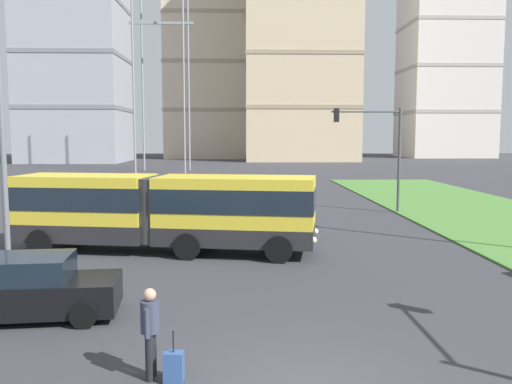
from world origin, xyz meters
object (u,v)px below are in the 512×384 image
object	(u,v)px
apartment_tower_centre	(300,35)
apartment_tower_westcentre	(206,67)
traffic_light_far_right	(377,141)
apartment_tower_west	(74,33)
car_black_sedan	(26,289)
streetlight_left	(1,116)
rolling_suitcase	(174,367)
apartment_tower_eastcentre	(447,27)
articulated_bus	(165,210)
pedestrian_crossing	(150,327)

from	to	relation	value
apartment_tower_centre	apartment_tower_westcentre	bearing A→B (deg)	147.72
traffic_light_far_right	apartment_tower_west	world-z (taller)	apartment_tower_west
car_black_sedan	streetlight_left	xyz separation A→B (m)	(-1.96, 3.52, 4.41)
apartment_tower_westcentre	apartment_tower_centre	size ratio (longest dim) A/B	0.81
rolling_suitcase	apartment_tower_eastcentre	xyz separation A→B (m)	(44.90, 105.32, 27.19)
articulated_bus	apartment_tower_eastcentre	world-z (taller)	apartment_tower_eastcentre
articulated_bus	car_black_sedan	size ratio (longest dim) A/B	2.65
pedestrian_crossing	traffic_light_far_right	bearing A→B (deg)	65.81
car_black_sedan	streetlight_left	world-z (taller)	streetlight_left
pedestrian_crossing	rolling_suitcase	distance (m)	0.85
pedestrian_crossing	apartment_tower_westcentre	size ratio (longest dim) A/B	0.05
pedestrian_crossing	streetlight_left	world-z (taller)	streetlight_left
apartment_tower_centre	apartment_tower_eastcentre	world-z (taller)	apartment_tower_eastcentre
car_black_sedan	traffic_light_far_right	world-z (taller)	traffic_light_far_right
pedestrian_crossing	apartment_tower_west	size ratio (longest dim) A/B	0.04
car_black_sedan	rolling_suitcase	size ratio (longest dim) A/B	4.70
car_black_sedan	pedestrian_crossing	size ratio (longest dim) A/B	2.62
car_black_sedan	apartment_tower_eastcentre	size ratio (longest dim) A/B	0.08
apartment_tower_west	streetlight_left	bearing A→B (deg)	-74.74
apartment_tower_west	apartment_tower_centre	bearing A→B (deg)	6.99
articulated_bus	apartment_tower_eastcentre	size ratio (longest dim) A/B	0.22
apartment_tower_westcentre	apartment_tower_eastcentre	xyz separation A→B (m)	(50.85, 3.02, 8.90)
pedestrian_crossing	apartment_tower_west	distance (m)	92.45
traffic_light_far_right	apartment_tower_westcentre	size ratio (longest dim) A/B	0.17
rolling_suitcase	traffic_light_far_right	distance (m)	23.98
car_black_sedan	apartment_tower_westcentre	xyz separation A→B (m)	(-1.84, 98.65, 17.85)
rolling_suitcase	streetlight_left	bearing A→B (deg)	130.31
streetlight_left	apartment_tower_west	xyz separation A→B (m)	(-21.50, 78.83, 17.04)
rolling_suitcase	streetlight_left	world-z (taller)	streetlight_left
traffic_light_far_right	apartment_tower_eastcentre	size ratio (longest dim) A/B	0.11
car_black_sedan	pedestrian_crossing	xyz separation A→B (m)	(3.67, -3.44, 0.25)
pedestrian_crossing	streetlight_left	size ratio (longest dim) A/B	0.18
apartment_tower_eastcentre	streetlight_left	bearing A→B (deg)	-117.44
traffic_light_far_right	streetlight_left	bearing A→B (deg)	-136.35
apartment_tower_westcentre	apartment_tower_eastcentre	bearing A→B (deg)	3.40
apartment_tower_centre	apartment_tower_eastcentre	distance (m)	36.08
car_black_sedan	apartment_tower_eastcentre	bearing A→B (deg)	64.26
traffic_light_far_right	apartment_tower_west	size ratio (longest dim) A/B	0.14
apartment_tower_centre	articulated_bus	bearing A→B (deg)	-99.92
pedestrian_crossing	apartment_tower_eastcentre	world-z (taller)	apartment_tower_eastcentre
articulated_bus	traffic_light_far_right	xyz separation A→B (m)	(11.00, 10.46, 2.59)
rolling_suitcase	apartment_tower_eastcentre	size ratio (longest dim) A/B	0.02
traffic_light_far_right	car_black_sedan	bearing A→B (deg)	-126.38
rolling_suitcase	apartment_tower_centre	size ratio (longest dim) A/B	0.02
articulated_bus	pedestrian_crossing	bearing A→B (deg)	-83.27
articulated_bus	pedestrian_crossing	size ratio (longest dim) A/B	6.93
apartment_tower_west	car_black_sedan	bearing A→B (deg)	-74.10
traffic_light_far_right	apartment_tower_westcentre	xyz separation A→B (m)	(-15.19, 80.52, 14.36)
pedestrian_crossing	apartment_tower_centre	size ratio (longest dim) A/B	0.04
traffic_light_far_right	apartment_tower_westcentre	world-z (taller)	apartment_tower_westcentre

